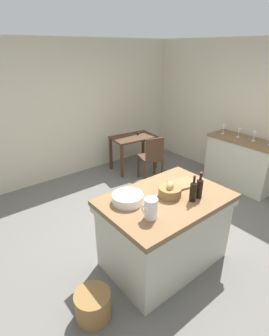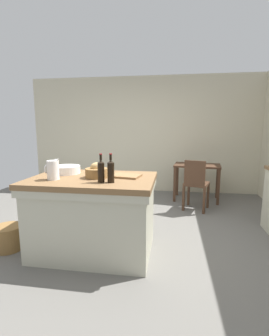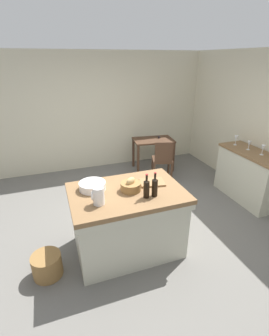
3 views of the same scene
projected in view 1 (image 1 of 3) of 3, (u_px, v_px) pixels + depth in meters
ground_plane at (154, 234)px, 3.74m from camera, size 6.76×6.76×0.00m
wall_back at (65, 112)px, 5.04m from camera, size 5.32×0.12×2.60m
wall_right at (264, 117)px, 4.66m from camera, size 0.12×5.20×2.60m
island_table at (164, 228)px, 3.09m from camera, size 1.43×0.97×0.91m
side_cabinet at (240, 163)px, 4.90m from camera, size 0.52×1.26×0.93m
writing_desk at (133, 142)px, 5.51m from camera, size 0.96×0.66×0.79m
wooden_chair at (152, 157)px, 5.04m from camera, size 0.50×0.50×0.92m
pitcher at (151, 208)px, 2.52m from camera, size 0.17×0.13×0.26m
wash_bowl at (128, 198)px, 2.80m from camera, size 0.33×0.33×0.10m
bread_basket at (170, 191)px, 2.91m from camera, size 0.26×0.26×0.18m
cutting_board at (183, 183)px, 3.18m from camera, size 0.36×0.30×0.02m
wine_bottle_dark at (199, 188)px, 2.86m from camera, size 0.07×0.07×0.31m
wine_bottle_amber at (193, 191)px, 2.80m from camera, size 0.07×0.07×0.30m
wine_glass_left at (255, 134)px, 4.57m from camera, size 0.07×0.07×0.17m
wine_glass_middle at (239, 131)px, 4.76m from camera, size 0.07×0.07×0.16m
wine_glass_right at (224, 127)px, 4.94m from camera, size 0.07×0.07×0.18m
wicker_hamper at (93, 305)px, 2.55m from camera, size 0.35×0.35×0.29m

